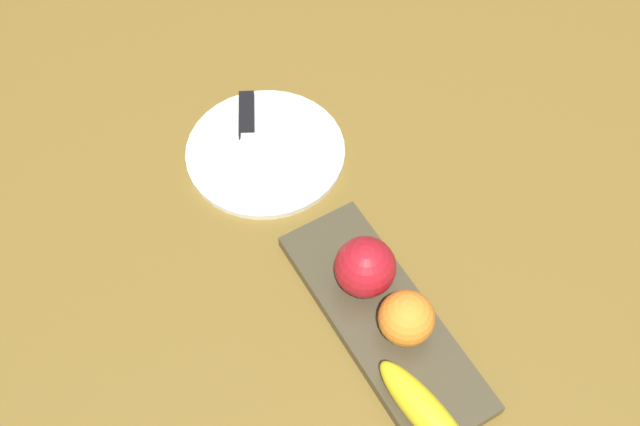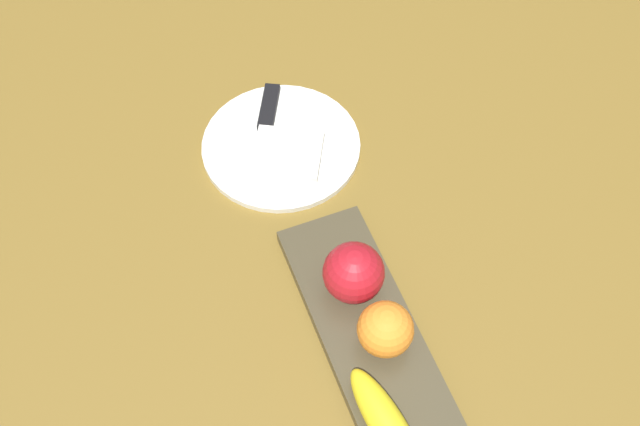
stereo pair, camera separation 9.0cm
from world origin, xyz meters
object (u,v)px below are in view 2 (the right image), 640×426
at_px(dinner_plate, 281,146).
at_px(apple, 354,273).
at_px(banana, 388,426).
at_px(orange_near_apple, 387,329).
at_px(folded_napkin, 288,155).
at_px(knife, 267,115).
at_px(fruit_tray, 366,328).

bearing_deg(dinner_plate, apple, 0.94).
bearing_deg(banana, orange_near_apple, -30.73).
bearing_deg(folded_napkin, dinner_plate, -180.00).
distance_m(dinner_plate, folded_napkin, 0.03).
height_order(folded_napkin, knife, folded_napkin).
bearing_deg(apple, banana, -10.61).
relative_size(apple, knife, 0.48).
distance_m(apple, dinner_plate, 0.28).
relative_size(fruit_tray, apple, 4.34).
xyz_separation_m(banana, knife, (-0.52, 0.03, -0.03)).
bearing_deg(apple, dinner_plate, -179.06).
height_order(fruit_tray, apple, apple).
relative_size(dinner_plate, knife, 1.43).
bearing_deg(banana, knife, -11.10).
height_order(fruit_tray, banana, banana).
bearing_deg(knife, fruit_tray, 27.58).
xyz_separation_m(dinner_plate, knife, (-0.06, -0.00, 0.01)).
bearing_deg(folded_napkin, banana, -4.15).
xyz_separation_m(banana, dinner_plate, (-0.47, 0.03, -0.04)).
distance_m(fruit_tray, folded_napkin, 0.30).
distance_m(apple, banana, 0.20).
bearing_deg(folded_napkin, orange_near_apple, 2.40).
distance_m(fruit_tray, orange_near_apple, 0.06).
bearing_deg(knife, orange_near_apple, 29.45).
xyz_separation_m(fruit_tray, knife, (-0.39, -0.00, 0.00)).
height_order(banana, knife, banana).
distance_m(fruit_tray, apple, 0.08).
xyz_separation_m(fruit_tray, orange_near_apple, (0.03, 0.01, 0.05)).
relative_size(orange_near_apple, dinner_plate, 0.29).
bearing_deg(dinner_plate, knife, -178.22).
xyz_separation_m(fruit_tray, apple, (-0.06, 0.00, 0.05)).
distance_m(dinner_plate, knife, 0.06).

